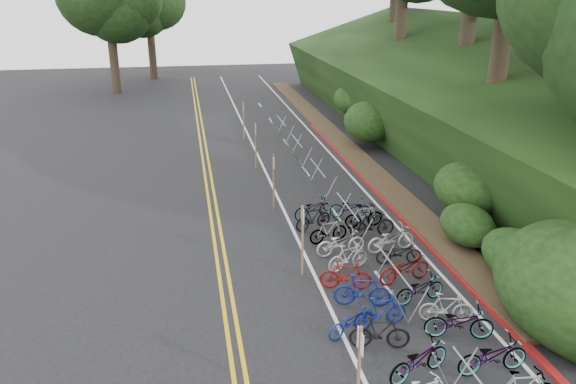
# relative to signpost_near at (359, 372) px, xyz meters

# --- Properties ---
(ground) EXTENTS (120.00, 120.00, 0.00)m
(ground) POSITION_rel_signpost_near_xyz_m (-0.33, 2.06, -1.48)
(ground) COLOR black
(ground) RESTS_ON ground
(road_markings) EXTENTS (7.47, 80.00, 0.01)m
(road_markings) POSITION_rel_signpost_near_xyz_m (0.30, 12.16, -1.48)
(road_markings) COLOR gold
(road_markings) RESTS_ON ground
(red_curb) EXTENTS (0.25, 28.00, 0.10)m
(red_curb) POSITION_rel_signpost_near_xyz_m (5.37, 14.06, -1.43)
(red_curb) COLOR maroon
(red_curb) RESTS_ON ground
(embankment) EXTENTS (14.30, 48.14, 9.11)m
(embankment) POSITION_rel_signpost_near_xyz_m (12.63, 21.10, 1.08)
(embankment) COLOR black
(embankment) RESTS_ON ground
(bike_racks_rest) EXTENTS (1.14, 23.00, 1.17)m
(bike_racks_rest) POSITION_rel_signpost_near_xyz_m (2.67, 15.06, -0.63)
(bike_racks_rest) COLOR gray
(bike_racks_rest) RESTS_ON ground
(signpost_near) EXTENTS (0.08, 0.40, 2.60)m
(signpost_near) POSITION_rel_signpost_near_xyz_m (0.00, 0.00, 0.00)
(signpost_near) COLOR brown
(signpost_near) RESTS_ON ground
(signposts_rest) EXTENTS (0.08, 18.40, 2.50)m
(signposts_rest) POSITION_rel_signpost_near_xyz_m (0.27, 16.06, -0.05)
(signposts_rest) COLOR brown
(signposts_rest) RESTS_ON ground
(bike_front) EXTENTS (1.12, 1.65, 0.82)m
(bike_front) POSITION_rel_signpost_near_xyz_m (0.89, 3.45, -1.07)
(bike_front) COLOR navy
(bike_front) RESTS_ON ground
(bike_valet) EXTENTS (3.36, 14.50, 1.09)m
(bike_valet) POSITION_rel_signpost_near_xyz_m (2.74, 5.35, -1.00)
(bike_valet) COLOR beige
(bike_valet) RESTS_ON ground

